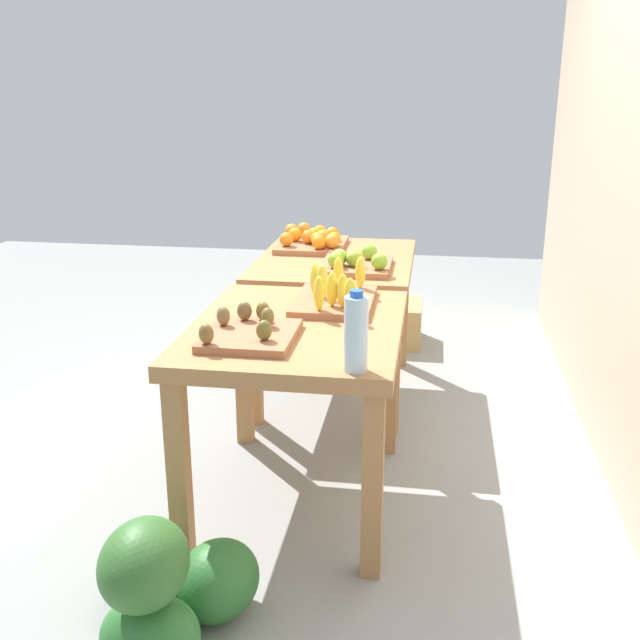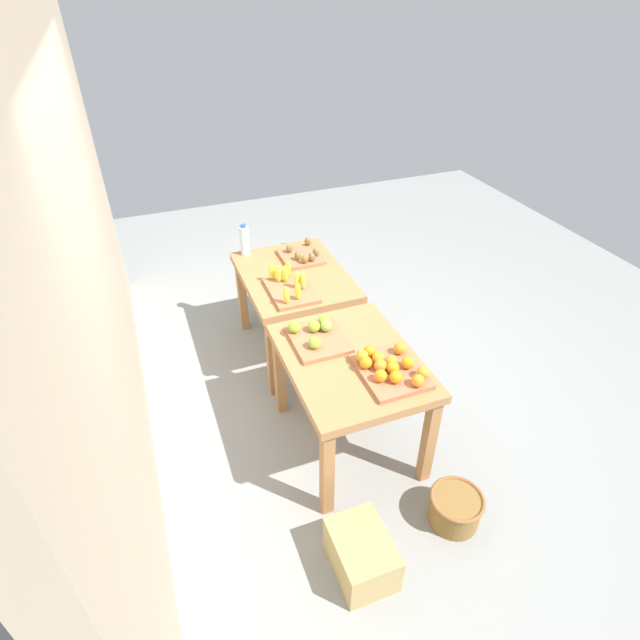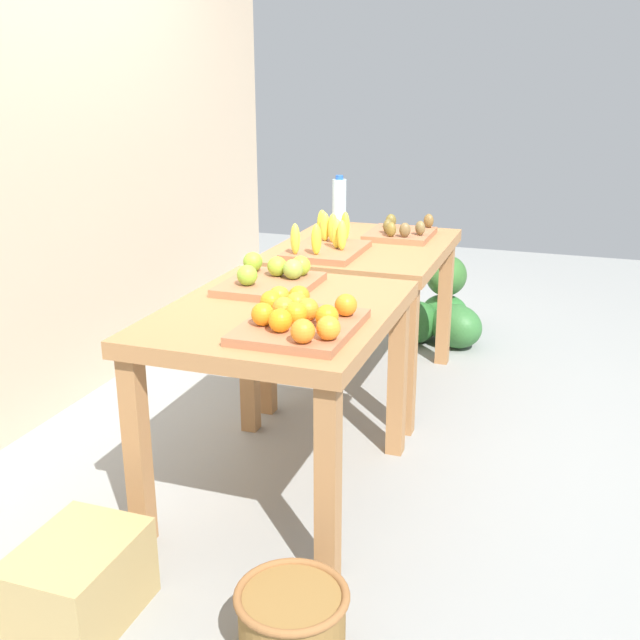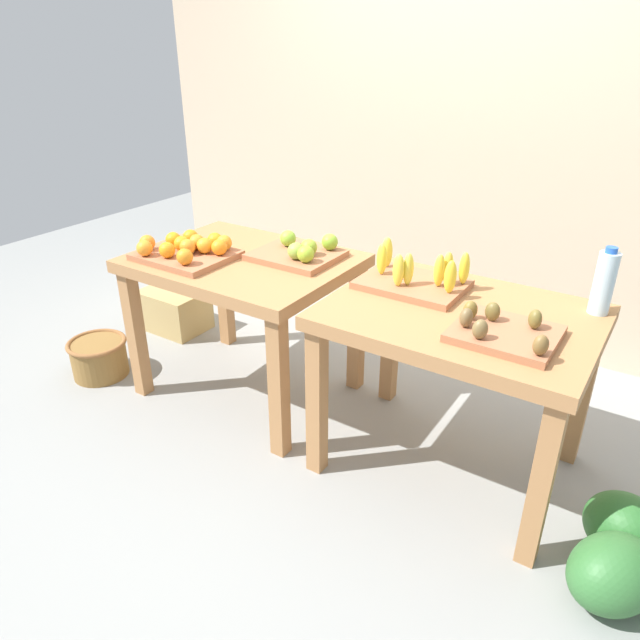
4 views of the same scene
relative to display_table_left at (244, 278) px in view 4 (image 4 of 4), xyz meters
The scene contains 11 objects.
ground_plane 0.86m from the display_table_left, ahead, with size 8.00×8.00×0.00m, color gray.
back_wall 1.69m from the display_table_left, 67.47° to the left, with size 4.40×0.12×3.00m, color #C9B194.
display_table_left is the anchor object (origin of this frame).
display_table_right 1.12m from the display_table_left, ahead, with size 1.04×0.80×0.76m.
orange_bin 0.31m from the display_table_left, 143.93° to the right, with size 0.44×0.38×0.11m.
apple_bin 0.32m from the display_table_left, 28.22° to the left, with size 0.40×0.35×0.11m.
banana_crate 0.89m from the display_table_left, ahead, with size 0.44×0.32×0.17m.
kiwi_bin 1.34m from the display_table_left, ahead, with size 0.36×0.32×0.10m.
water_bottle 1.61m from the display_table_left, ahead, with size 0.08×0.08×0.27m.
wicker_basket 1.03m from the display_table_left, 156.45° to the right, with size 0.32×0.32×0.21m.
cardboard_produce_box 1.06m from the display_table_left, 161.07° to the left, with size 0.40×0.30×0.26m, color tan.
Camera 4 is at (1.23, -2.03, 1.73)m, focal length 32.55 mm.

